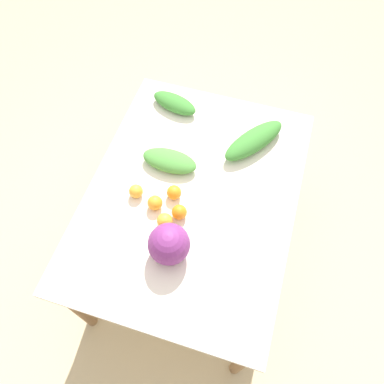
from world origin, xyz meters
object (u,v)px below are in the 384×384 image
at_px(greens_bunch_beet_tops, 175,103).
at_px(greens_bunch_dandelion, 254,140).
at_px(orange_2, 174,192).
at_px(cabbage_purple, 169,244).
at_px(greens_bunch_scallion, 170,161).
at_px(orange_4, 136,191).
at_px(orange_1, 165,221).
at_px(orange_0, 179,212).
at_px(orange_3, 155,203).

distance_m(greens_bunch_beet_tops, greens_bunch_dandelion, 0.50).
relative_size(greens_bunch_beet_tops, orange_2, 3.79).
xyz_separation_m(cabbage_purple, greens_bunch_scallion, (-0.45, -0.15, -0.06)).
height_order(greens_bunch_scallion, orange_4, greens_bunch_scallion).
relative_size(greens_bunch_beet_tops, orange_1, 3.66).
bearing_deg(orange_0, orange_4, -101.12).
relative_size(cabbage_purple, orange_2, 2.62).
height_order(orange_3, orange_4, orange_3).
bearing_deg(orange_3, cabbage_purple, 35.50).
bearing_deg(orange_2, greens_bunch_dandelion, 144.03).
xyz_separation_m(cabbage_purple, greens_bunch_beet_tops, (-0.83, -0.26, -0.06)).
xyz_separation_m(greens_bunch_dandelion, orange_3, (0.50, -0.37, -0.01)).
relative_size(orange_2, orange_4, 1.04).
bearing_deg(greens_bunch_scallion, orange_3, 2.71).
bearing_deg(greens_bunch_beet_tops, orange_0, 20.38).
relative_size(greens_bunch_dandelion, greens_bunch_scallion, 1.36).
relative_size(orange_2, orange_3, 0.98).
bearing_deg(orange_4, orange_0, 78.88).
bearing_deg(orange_2, greens_bunch_scallion, -154.40).
bearing_deg(greens_bunch_dandelion, greens_bunch_beet_tops, -105.29).
height_order(greens_bunch_beet_tops, orange_2, same).
xyz_separation_m(orange_0, orange_2, (-0.09, -0.06, -0.00)).
bearing_deg(orange_3, orange_4, -106.99).
bearing_deg(orange_0, orange_1, -38.79).
xyz_separation_m(cabbage_purple, orange_3, (-0.20, -0.14, -0.06)).
distance_m(greens_bunch_beet_tops, orange_0, 0.69).
xyz_separation_m(orange_1, orange_2, (-0.16, -0.01, -0.00)).
height_order(greens_bunch_beet_tops, greens_bunch_scallion, greens_bunch_scallion).
relative_size(orange_0, orange_4, 1.06).
relative_size(orange_3, orange_4, 1.06).
distance_m(greens_bunch_dandelion, orange_2, 0.52).
xyz_separation_m(greens_bunch_scallion, orange_0, (0.26, 0.14, -0.00)).
bearing_deg(orange_1, orange_3, -135.09).
bearing_deg(cabbage_purple, orange_2, -165.34).
distance_m(cabbage_purple, greens_bunch_scallion, 0.48).
bearing_deg(orange_2, cabbage_purple, 14.66).
height_order(orange_0, orange_1, orange_1).
relative_size(greens_bunch_beet_tops, greens_bunch_dandelion, 0.70).
xyz_separation_m(greens_bunch_beet_tops, orange_2, (0.55, 0.18, -0.00)).
xyz_separation_m(greens_bunch_beet_tops, orange_1, (0.71, 0.19, 0.00)).
height_order(cabbage_purple, orange_1, cabbage_purple).
relative_size(cabbage_purple, orange_4, 2.73).
xyz_separation_m(greens_bunch_beet_tops, orange_3, (0.63, 0.11, 0.00)).
height_order(greens_bunch_beet_tops, orange_4, greens_bunch_beet_tops).
relative_size(greens_bunch_scallion, orange_4, 4.17).
relative_size(greens_bunch_beet_tops, orange_3, 3.73).
relative_size(greens_bunch_beet_tops, orange_4, 3.96).
bearing_deg(orange_0, orange_3, -95.75).
bearing_deg(greens_bunch_scallion, cabbage_purple, 18.94).
height_order(cabbage_purple, greens_bunch_beet_tops, cabbage_purple).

